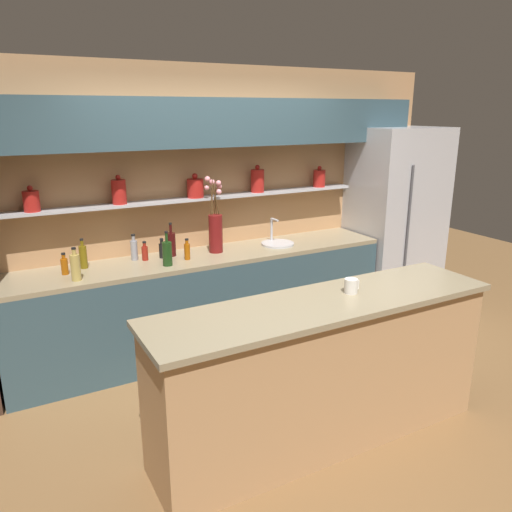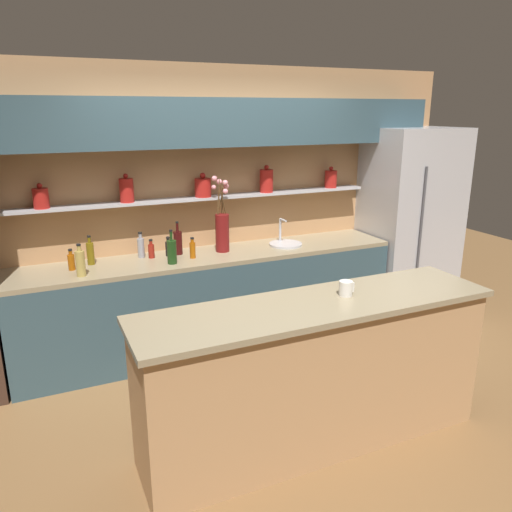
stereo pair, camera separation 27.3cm
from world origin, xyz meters
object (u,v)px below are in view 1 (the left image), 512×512
Objects in this scene: bottle_sauce_3 at (145,252)px; bottle_sauce_7 at (162,250)px; bottle_sauce_0 at (64,266)px; bottle_wine_8 at (171,244)px; flower_vase at (215,228)px; bottle_oil_5 at (83,256)px; bottle_wine_6 at (167,253)px; sink_fixture at (277,242)px; bottle_spirit_2 at (75,267)px; coffee_mug at (351,286)px; bottle_sauce_1 at (187,251)px; bottle_spirit_4 at (134,249)px; refrigerator at (395,221)px.

bottle_sauce_7 reaches higher than bottle_sauce_3.
bottle_wine_8 is (0.93, 0.10, 0.04)m from bottle_sauce_0.
bottle_oil_5 is at bearing 176.42° from flower_vase.
sink_fixture is at bearing 7.02° from bottle_wine_6.
bottle_spirit_2 is 2.45× the size of coffee_mug.
bottle_oil_5 is at bearing 178.41° from bottle_sauce_7.
bottle_sauce_1 is 1.67m from coffee_mug.
bottle_sauce_1 reaches higher than bottle_sauce_3.
bottle_spirit_4 is at bearing 118.65° from coffee_mug.
refrigerator is 2.14m from flower_vase.
sink_fixture is 1.94m from bottle_spirit_2.
bottle_spirit_4 is (-1.38, 0.16, 0.07)m from sink_fixture.
bottle_sauce_1 is (-0.96, -0.06, 0.06)m from sink_fixture.
bottle_sauce_0 is at bearing -178.94° from flower_vase.
bottle_sauce_0 is 0.94m from bottle_wine_8.
sink_fixture is at bearing 76.10° from coffee_mug.
bottle_wine_8 reaches higher than bottle_spirit_2.
bottle_sauce_7 is (-0.18, 0.16, -0.01)m from bottle_sauce_1.
bottle_wine_8 is 2.82× the size of coffee_mug.
bottle_oil_5 is at bearing 69.63° from bottle_spirit_2.
sink_fixture is 1.79× the size of bottle_sauce_0.
bottle_sauce_1 is at bearing 7.07° from bottle_spirit_2.
bottle_sauce_3 is 1.95m from coffee_mug.
bottle_sauce_0 is 1.02m from bottle_sauce_1.
bottle_sauce_7 is at bearing -0.01° from bottle_sauce_3.
bottle_sauce_1 is 0.87m from bottle_oil_5.
bottle_spirit_2 is 2.10m from coffee_mug.
refrigerator is 3.42m from bottle_spirit_2.
bottle_spirit_4 is at bearing 173.58° from sink_fixture.
bottle_wine_8 is at bearing -6.66° from bottle_spirit_4.
flower_vase is 0.53m from bottle_sauce_7.
bottle_wine_6 is at bearing -172.98° from sink_fixture.
flower_vase is 1.19m from bottle_oil_5.
bottle_oil_5 is 0.85× the size of bottle_wine_6.
sink_fixture is 1.08× the size of bottle_wine_6.
sink_fixture is at bearing -4.36° from bottle_sauce_3.
bottle_spirit_2 is at bearing -177.51° from bottle_wine_6.
flower_vase is 0.58m from bottle_wine_6.
bottle_wine_8 is (0.77, -0.00, 0.01)m from bottle_oil_5.
refrigerator reaches higher than bottle_sauce_0.
bottle_spirit_2 is 0.75m from bottle_wine_6.
flower_vase reaches higher than bottle_spirit_2.
bottle_sauce_7 is (-0.50, 0.05, -0.15)m from flower_vase.
flower_vase is 1.31m from bottle_spirit_2.
refrigerator reaches higher than bottle_sauce_3.
coffee_mug is (1.52, -1.45, 0.04)m from bottle_spirit_2.
bottle_oil_5 reaches higher than bottle_sauce_0.
coffee_mug is at bearing -62.60° from bottle_sauce_3.
bottle_spirit_4 is 0.44m from bottle_oil_5.
bottle_sauce_7 is at bearing 176.80° from refrigerator.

